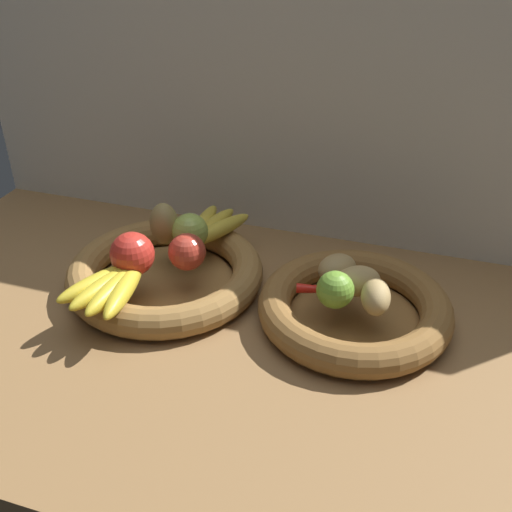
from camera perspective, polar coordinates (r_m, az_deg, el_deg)
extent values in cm
cube|color=olive|center=(105.19, 0.02, -5.80)|extent=(140.00, 90.00, 3.00)
cube|color=silver|center=(117.67, 4.66, 14.30)|extent=(140.00, 3.00, 55.00)
cylinder|color=olive|center=(111.45, -8.44, -2.50)|extent=(24.43, 24.43, 1.00)
torus|color=olive|center=(110.22, -8.53, -1.54)|extent=(35.29, 35.29, 5.50)
cylinder|color=brown|center=(103.01, 9.17, -5.81)|extent=(21.85, 21.85, 1.00)
torus|color=brown|center=(101.67, 9.28, -4.80)|extent=(32.15, 32.15, 5.50)
sphere|color=#B73828|center=(104.18, -6.52, 0.39)|extent=(6.49, 6.49, 6.49)
sphere|color=#99B74C|center=(110.10, -6.26, 2.32)|extent=(6.68, 6.68, 6.68)
sphere|color=red|center=(103.95, -11.59, 0.18)|extent=(7.59, 7.59, 7.59)
ellipsoid|color=olive|center=(111.73, -8.64, 3.00)|extent=(7.98, 8.11, 8.05)
ellipsoid|color=gold|center=(102.12, -14.46, -2.33)|extent=(10.06, 15.75, 3.16)
ellipsoid|color=gold|center=(100.99, -13.89, -2.67)|extent=(7.24, 16.31, 3.16)
ellipsoid|color=gold|center=(100.06, -13.17, -2.92)|extent=(4.13, 16.21, 3.16)
ellipsoid|color=gold|center=(99.36, -12.33, -3.07)|extent=(5.40, 16.33, 3.16)
sphere|color=brown|center=(105.54, -10.83, -0.63)|extent=(2.84, 2.84, 2.84)
ellipsoid|color=gold|center=(114.13, -3.50, 2.51)|extent=(9.40, 15.40, 2.92)
ellipsoid|color=gold|center=(115.24, -4.25, 2.79)|extent=(5.95, 15.94, 2.92)
ellipsoid|color=gold|center=(116.02, -5.11, 2.96)|extent=(3.70, 15.80, 2.92)
sphere|color=brown|center=(109.69, -6.47, 1.05)|extent=(2.63, 2.63, 2.63)
ellipsoid|color=tan|center=(98.66, 9.54, -2.35)|extent=(9.11, 8.08, 5.02)
ellipsoid|color=tan|center=(95.52, 11.23, -3.79)|extent=(5.84, 8.05, 5.10)
ellipsoid|color=#A38451|center=(101.73, 7.66, -1.17)|extent=(8.59, 8.94, 4.57)
sphere|color=#6B9E33|center=(95.25, 7.48, -3.17)|extent=(6.01, 6.01, 6.01)
cone|color=red|center=(99.05, 8.10, -3.25)|extent=(14.75, 4.74, 1.63)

